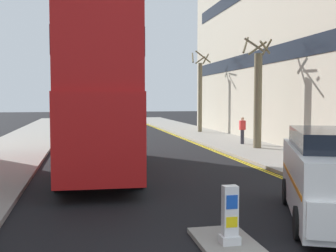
% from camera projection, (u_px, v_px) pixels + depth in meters
% --- Properties ---
extents(sidewalk_right, '(4.00, 80.00, 0.14)m').
position_uv_depth(sidewalk_right, '(259.00, 151.00, 22.02)').
color(sidewalk_right, gray).
rests_on(sidewalk_right, ground).
extents(sidewalk_left, '(4.00, 80.00, 0.14)m').
position_uv_depth(sidewalk_left, '(1.00, 158.00, 19.41)').
color(sidewalk_left, gray).
rests_on(sidewalk_left, ground).
extents(kerb_line_outer, '(0.10, 56.00, 0.01)m').
position_uv_depth(kerb_line_outer, '(235.00, 158.00, 19.65)').
color(kerb_line_outer, yellow).
rests_on(kerb_line_outer, ground).
extents(kerb_line_inner, '(0.10, 56.00, 0.01)m').
position_uv_depth(kerb_line_inner, '(232.00, 159.00, 19.61)').
color(kerb_line_inner, yellow).
rests_on(kerb_line_inner, ground).
extents(traffic_island, '(1.10, 2.20, 0.10)m').
position_uv_depth(traffic_island, '(230.00, 246.00, 7.78)').
color(traffic_island, gray).
rests_on(traffic_island, ground).
extents(keep_left_bollard, '(0.36, 0.28, 1.11)m').
position_uv_depth(keep_left_bollard, '(230.00, 217.00, 7.74)').
color(keep_left_bollard, silver).
rests_on(keep_left_bollard, traffic_island).
extents(double_decker_bus_away, '(3.09, 10.89, 5.64)m').
position_uv_depth(double_decker_bus_away, '(99.00, 94.00, 16.06)').
color(double_decker_bus_away, red).
rests_on(double_decker_bus_away, ground).
extents(taxi_minivan, '(3.58, 5.16, 2.12)m').
position_uv_depth(taxi_minivan, '(335.00, 176.00, 9.38)').
color(taxi_minivan, white).
rests_on(taxi_minivan, ground).
extents(pedestrian_far, '(0.34, 0.22, 1.62)m').
position_uv_depth(pedestrian_far, '(242.00, 130.00, 24.75)').
color(pedestrian_far, '#2D2D38').
rests_on(pedestrian_far, sidewalk_right).
extents(street_tree_near, '(1.52, 1.52, 6.59)m').
position_uv_depth(street_tree_near, '(200.00, 93.00, 33.78)').
color(street_tree_near, '#6B6047').
rests_on(street_tree_near, sidewalk_right).
extents(street_tree_mid, '(1.69, 1.87, 6.21)m').
position_uv_depth(street_tree_mid, '(258.00, 96.00, 22.62)').
color(street_tree_mid, '#6B6047').
rests_on(street_tree_mid, sidewalk_right).
extents(townhouse_terrace_right, '(10.08, 28.00, 14.50)m').
position_uv_depth(townhouse_terrace_right, '(323.00, 35.00, 28.25)').
color(townhouse_terrace_right, '#B2A893').
rests_on(townhouse_terrace_right, ground).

